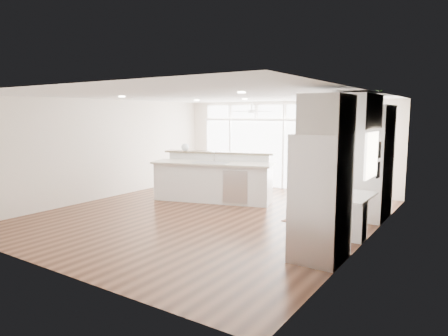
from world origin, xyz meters
The scene contains 24 objects.
floor centered at (0.00, 0.00, -0.01)m, with size 7.00×8.00×0.02m, color #3B1E12.
ceiling centered at (0.00, 0.00, 2.70)m, with size 7.00×8.00×0.02m, color white.
wall_back centered at (0.00, 4.00, 1.35)m, with size 7.00×0.04×2.70m, color white.
wall_front centered at (0.00, -4.00, 1.35)m, with size 7.00×0.04×2.70m, color white.
wall_left centered at (-3.50, 0.00, 1.35)m, with size 0.04×8.00×2.70m, color white.
wall_right centered at (3.50, 0.00, 1.35)m, with size 0.04×8.00×2.70m, color white.
glass_wall centered at (0.00, 3.94, 1.05)m, with size 5.80×0.06×2.08m, color white.
transom_row centered at (0.00, 3.94, 2.38)m, with size 5.90×0.06×0.40m, color white.
desk_window centered at (3.46, 0.30, 1.55)m, with size 0.04×0.85×0.85m, color white.
ceiling_fan centered at (-0.50, 2.80, 2.48)m, with size 1.16×1.16×0.32m, color white.
recessed_lights centered at (0.00, 0.20, 2.68)m, with size 3.40×3.00×0.02m, color #F1E6CD.
oven_cabinet centered at (3.17, 1.80, 1.25)m, with size 0.64×1.20×2.50m, color white.
desk_nook centered at (3.13, 0.30, 0.38)m, with size 0.72×1.30×0.76m, color white.
upper_cabinets centered at (3.17, 0.30, 2.35)m, with size 0.64×1.30×0.64m, color white.
refrigerator centered at (3.11, -1.35, 1.00)m, with size 0.76×0.90×2.00m, color silver.
fridge_cabinet centered at (3.17, -1.35, 2.30)m, with size 0.64×0.90×0.60m, color white.
framed_photos centered at (3.46, 0.92, 1.40)m, with size 0.06×0.22×0.80m, color black.
kitchen_island centered at (-0.79, 1.26, 0.64)m, with size 3.22×1.21×1.28m, color white.
rug centered at (2.10, 0.65, 0.01)m, with size 0.88×0.64×0.01m, color #351A10.
office_chair centered at (1.80, 1.02, 0.56)m, with size 0.58×0.53×1.11m, color black.
fishbowl centered at (-1.82, 1.37, 1.38)m, with size 0.21×0.21×0.21m, color white.
monitor centered at (3.05, 0.30, 0.95)m, with size 0.07×0.45×0.37m, color black.
keyboard centered at (2.88, 0.30, 0.77)m, with size 0.13×0.34×0.02m, color silver.
potted_plant centered at (3.17, 1.80, 2.62)m, with size 0.28×0.31×0.24m, color #325A26.
Camera 1 is at (5.23, -7.31, 2.30)m, focal length 32.00 mm.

